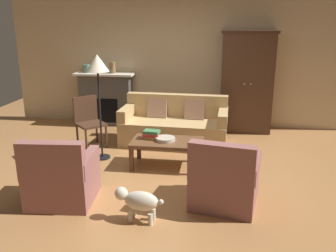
# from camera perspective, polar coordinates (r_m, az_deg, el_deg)

# --- Properties ---
(ground_plane) EXTENTS (9.60, 9.60, 0.00)m
(ground_plane) POSITION_cam_1_polar(r_m,az_deg,el_deg) (5.53, -1.33, -6.83)
(ground_plane) COLOR #B27A47
(back_wall) EXTENTS (7.20, 0.10, 2.80)m
(back_wall) POSITION_cam_1_polar(r_m,az_deg,el_deg) (7.64, 1.75, 10.60)
(back_wall) COLOR beige
(back_wall) RESTS_ON ground
(fireplace) EXTENTS (1.26, 0.48, 1.12)m
(fireplace) POSITION_cam_1_polar(r_m,az_deg,el_deg) (7.85, -9.86, 4.38)
(fireplace) COLOR #4C4947
(fireplace) RESTS_ON ground
(armoire) EXTENTS (1.06, 0.57, 2.01)m
(armoire) POSITION_cam_1_polar(r_m,az_deg,el_deg) (7.34, 12.44, 6.89)
(armoire) COLOR #472D1E
(armoire) RESTS_ON ground
(couch) EXTENTS (1.95, 0.92, 0.86)m
(couch) POSITION_cam_1_polar(r_m,az_deg,el_deg) (6.57, 1.03, -0.02)
(couch) COLOR tan
(couch) RESTS_ON ground
(coffee_table) EXTENTS (1.10, 0.60, 0.42)m
(coffee_table) POSITION_cam_1_polar(r_m,az_deg,el_deg) (5.48, -0.08, -2.90)
(coffee_table) COLOR brown
(coffee_table) RESTS_ON ground
(fruit_bowl) EXTENTS (0.30, 0.30, 0.05)m
(fruit_bowl) POSITION_cam_1_polar(r_m,az_deg,el_deg) (5.46, -0.42, -2.09)
(fruit_bowl) COLOR beige
(fruit_bowl) RESTS_ON coffee_table
(book_stack) EXTENTS (0.26, 0.19, 0.13)m
(book_stack) POSITION_cam_1_polar(r_m,az_deg,el_deg) (5.55, -2.67, -1.36)
(book_stack) COLOR gold
(book_stack) RESTS_ON coffee_table
(mantel_vase_jade) EXTENTS (0.14, 0.14, 0.17)m
(mantel_vase_jade) POSITION_cam_1_polar(r_m,az_deg,el_deg) (7.85, -12.81, 8.92)
(mantel_vase_jade) COLOR slate
(mantel_vase_jade) RESTS_ON fireplace
(mantel_vase_bronze) EXTENTS (0.13, 0.13, 0.23)m
(mantel_vase_bronze) POSITION_cam_1_polar(r_m,az_deg,el_deg) (7.67, -8.85, 9.21)
(mantel_vase_bronze) COLOR olive
(mantel_vase_bronze) RESTS_ON fireplace
(armchair_near_left) EXTENTS (0.84, 0.83, 0.88)m
(armchair_near_left) POSITION_cam_1_polar(r_m,az_deg,el_deg) (4.64, -16.66, -8.05)
(armchair_near_left) COLOR #935B56
(armchair_near_left) RESTS_ON ground
(armchair_near_right) EXTENTS (0.90, 0.90, 0.88)m
(armchair_near_right) POSITION_cam_1_polar(r_m,az_deg,el_deg) (4.44, 9.00, -8.70)
(armchair_near_right) COLOR #935B56
(armchair_near_right) RESTS_ON ground
(side_chair_wooden) EXTENTS (0.62, 0.62, 0.90)m
(side_chair_wooden) POSITION_cam_1_polar(r_m,az_deg,el_deg) (6.49, -12.58, 1.15)
(side_chair_wooden) COLOR #472D1E
(side_chair_wooden) RESTS_ON ground
(floor_lamp) EXTENTS (0.36, 0.36, 1.69)m
(floor_lamp) POSITION_cam_1_polar(r_m,az_deg,el_deg) (5.67, -11.18, 8.86)
(floor_lamp) COLOR black
(floor_lamp) RESTS_ON ground
(dog) EXTENTS (0.57, 0.25, 0.39)m
(dog) POSITION_cam_1_polar(r_m,az_deg,el_deg) (4.10, -4.73, -11.84)
(dog) COLOR beige
(dog) RESTS_ON ground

